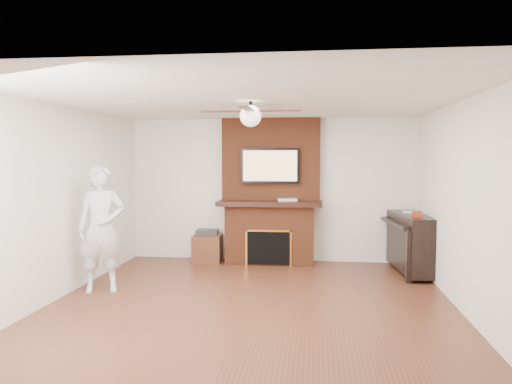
# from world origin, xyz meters

# --- Properties ---
(room_shell) EXTENTS (5.36, 5.86, 2.86)m
(room_shell) POSITION_xyz_m (0.00, 0.00, 1.25)
(room_shell) COLOR #502717
(room_shell) RESTS_ON ground
(fireplace) EXTENTS (1.78, 0.64, 2.50)m
(fireplace) POSITION_xyz_m (0.00, 2.55, 1.00)
(fireplace) COLOR brown
(fireplace) RESTS_ON ground
(tv) EXTENTS (1.00, 0.08, 0.60)m
(tv) POSITION_xyz_m (0.00, 2.50, 1.68)
(tv) COLOR black
(tv) RESTS_ON fireplace
(ceiling_fan) EXTENTS (1.21, 1.21, 0.31)m
(ceiling_fan) POSITION_xyz_m (-0.00, 0.00, 2.33)
(ceiling_fan) COLOR black
(ceiling_fan) RESTS_ON room_shell
(person) EXTENTS (0.74, 0.62, 1.72)m
(person) POSITION_xyz_m (-2.10, 0.40, 0.86)
(person) COLOR silver
(person) RESTS_ON ground
(side_table) EXTENTS (0.52, 0.52, 0.56)m
(side_table) POSITION_xyz_m (-1.10, 2.48, 0.26)
(side_table) COLOR #4F2816
(side_table) RESTS_ON ground
(piano) EXTENTS (0.69, 1.46, 1.02)m
(piano) POSITION_xyz_m (2.27, 2.00, 0.50)
(piano) COLOR black
(piano) RESTS_ON ground
(cable_box) EXTENTS (0.35, 0.23, 0.05)m
(cable_box) POSITION_xyz_m (0.30, 2.45, 1.10)
(cable_box) COLOR silver
(cable_box) RESTS_ON fireplace
(candle_orange) EXTENTS (0.07, 0.07, 0.11)m
(candle_orange) POSITION_xyz_m (-0.24, 2.30, 0.06)
(candle_orange) COLOR red
(candle_orange) RESTS_ON ground
(candle_green) EXTENTS (0.07, 0.07, 0.10)m
(candle_green) POSITION_xyz_m (0.02, 2.34, 0.05)
(candle_green) COLOR #327D32
(candle_green) RESTS_ON ground
(candle_cream) EXTENTS (0.08, 0.08, 0.12)m
(candle_cream) POSITION_xyz_m (0.12, 2.37, 0.06)
(candle_cream) COLOR beige
(candle_cream) RESTS_ON ground
(candle_blue) EXTENTS (0.06, 0.06, 0.09)m
(candle_blue) POSITION_xyz_m (0.23, 2.29, 0.05)
(candle_blue) COLOR teal
(candle_blue) RESTS_ON ground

